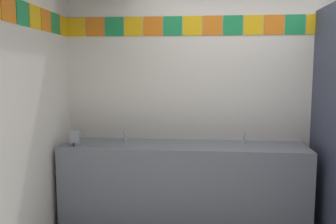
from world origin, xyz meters
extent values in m
cube|color=silver|center=(0.00, 1.45, 1.43)|extent=(4.00, 0.08, 2.85)
cube|color=yellow|center=(-1.89, 1.40, 2.09)|extent=(0.20, 0.01, 0.20)
cube|color=orange|center=(-1.68, 1.40, 2.09)|extent=(0.20, 0.01, 0.20)
cube|color=#1E8C4C|center=(-1.47, 1.40, 2.09)|extent=(0.20, 0.01, 0.20)
cube|color=yellow|center=(-1.26, 1.40, 2.09)|extent=(0.20, 0.01, 0.20)
cube|color=orange|center=(-1.05, 1.40, 2.09)|extent=(0.20, 0.01, 0.20)
cube|color=#1E8C4C|center=(-0.84, 1.40, 2.09)|extent=(0.20, 0.01, 0.20)
cube|color=yellow|center=(-0.63, 1.40, 2.09)|extent=(0.20, 0.01, 0.20)
cube|color=orange|center=(-0.42, 1.40, 2.09)|extent=(0.20, 0.01, 0.20)
cube|color=#1E8C4C|center=(-0.21, 1.40, 2.09)|extent=(0.20, 0.01, 0.20)
cube|color=yellow|center=(0.00, 1.40, 2.09)|extent=(0.20, 0.01, 0.20)
cube|color=orange|center=(0.21, 1.40, 2.09)|extent=(0.20, 0.01, 0.20)
cube|color=#1E8C4C|center=(0.42, 1.40, 2.09)|extent=(0.20, 0.01, 0.20)
cube|color=yellow|center=(0.63, 1.40, 2.09)|extent=(0.20, 0.01, 0.20)
cube|color=orange|center=(-1.99, 0.22, 2.09)|extent=(0.01, 0.20, 0.20)
cube|color=#1E8C4C|center=(-1.99, 0.43, 2.09)|extent=(0.01, 0.20, 0.20)
cube|color=yellow|center=(-1.99, 0.65, 2.09)|extent=(0.01, 0.20, 0.20)
cube|color=orange|center=(-1.99, 0.87, 2.09)|extent=(0.01, 0.20, 0.20)
cube|color=#1E8C4C|center=(-1.99, 1.08, 2.09)|extent=(0.01, 0.20, 0.20)
cube|color=yellow|center=(-1.99, 1.30, 2.09)|extent=(0.01, 0.20, 0.20)
cube|color=slate|center=(-0.71, 1.13, 0.44)|extent=(2.48, 0.55, 0.87)
cube|color=slate|center=(-0.71, 1.39, 0.83)|extent=(2.48, 0.03, 0.08)
cylinder|color=silver|center=(-1.33, 1.10, 0.82)|extent=(0.34, 0.34, 0.10)
cylinder|color=silver|center=(-0.09, 1.10, 0.82)|extent=(0.34, 0.34, 0.10)
cylinder|color=silver|center=(-1.33, 1.24, 0.90)|extent=(0.04, 0.04, 0.05)
cylinder|color=silver|center=(-1.33, 1.19, 0.97)|extent=(0.02, 0.06, 0.09)
cylinder|color=silver|center=(-0.09, 1.24, 0.90)|extent=(0.04, 0.04, 0.05)
cylinder|color=silver|center=(-0.09, 1.19, 0.97)|extent=(0.02, 0.06, 0.09)
cube|color=gray|center=(-1.79, 0.98, 0.95)|extent=(0.09, 0.07, 0.16)
cylinder|color=black|center=(-1.79, 0.93, 0.89)|extent=(0.02, 0.02, 0.03)
camera|label=1|loc=(-0.52, -2.42, 1.63)|focal=37.91mm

